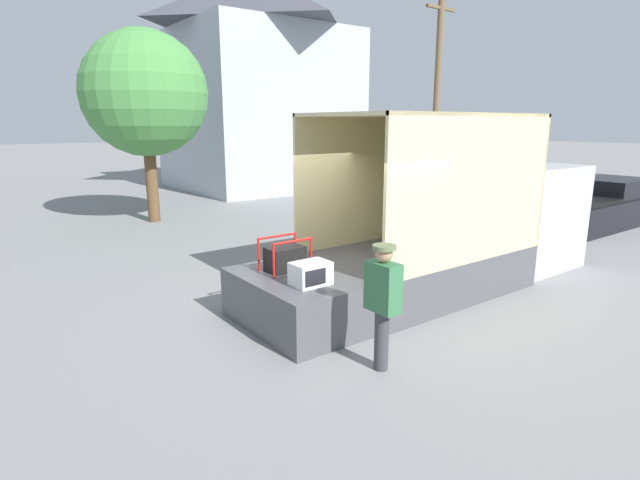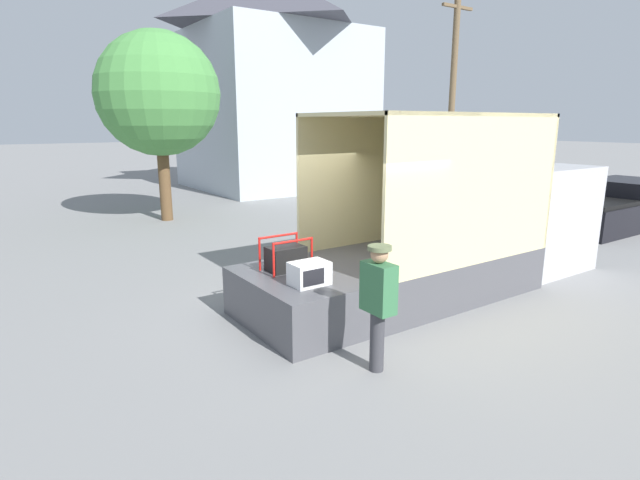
{
  "view_description": "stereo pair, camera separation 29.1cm",
  "coord_description": "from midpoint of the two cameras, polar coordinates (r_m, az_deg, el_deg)",
  "views": [
    {
      "loc": [
        -4.73,
        -5.96,
        3.02
      ],
      "look_at": [
        -0.43,
        -0.2,
        1.33
      ],
      "focal_mm": 28.0,
      "sensor_mm": 36.0,
      "label": 1
    },
    {
      "loc": [
        -4.5,
        -6.13,
        3.02
      ],
      "look_at": [
        -0.43,
        -0.2,
        1.33
      ],
      "focal_mm": 28.0,
      "sensor_mm": 36.0,
      "label": 2
    }
  ],
  "objects": [
    {
      "name": "ground_plane",
      "position": [
        8.19,
        0.54,
        -8.46
      ],
      "size": [
        160.0,
        160.0,
        0.0
      ],
      "primitive_type": "plane",
      "color": "gray"
    },
    {
      "name": "street_tree",
      "position": [
        16.4,
        -19.87,
        15.41
      ],
      "size": [
        3.71,
        3.71,
        5.74
      ],
      "color": "brown",
      "rests_on": "ground"
    },
    {
      "name": "tailgate_deck",
      "position": [
        7.66,
        -3.81,
        -6.92
      ],
      "size": [
        1.45,
        2.15,
        0.78
      ],
      "primitive_type": "cube",
      "color": "#4C4C51",
      "rests_on": "ground"
    },
    {
      "name": "portable_generator",
      "position": [
        7.77,
        -4.96,
        -2.06
      ],
      "size": [
        0.71,
        0.48,
        0.53
      ],
      "color": "black",
      "rests_on": "tailgate_deck"
    },
    {
      "name": "pickup_truck_black",
      "position": [
        17.29,
        28.82,
        3.44
      ],
      "size": [
        5.03,
        1.93,
        1.38
      ],
      "color": "black",
      "rests_on": "ground"
    },
    {
      "name": "box_truck",
      "position": [
        10.4,
        16.49,
        1.18
      ],
      "size": [
        6.12,
        2.27,
        3.18
      ],
      "color": "#B2B2B7",
      "rests_on": "ground"
    },
    {
      "name": "worker_person",
      "position": [
        6.14,
        5.84,
        -6.31
      ],
      "size": [
        0.29,
        0.44,
        1.61
      ],
      "color": "#38383D",
      "rests_on": "ground"
    },
    {
      "name": "house_backdrop",
      "position": [
        24.66,
        -7.38,
        17.52
      ],
      "size": [
        7.7,
        7.61,
        9.65
      ],
      "color": "#A8B2BC",
      "rests_on": "ground"
    },
    {
      "name": "utility_pole",
      "position": [
        23.75,
        12.86,
        16.19
      ],
      "size": [
        1.8,
        0.28,
        8.45
      ],
      "color": "brown",
      "rests_on": "ground"
    },
    {
      "name": "microwave",
      "position": [
        7.07,
        -2.26,
        -3.86
      ],
      "size": [
        0.54,
        0.39,
        0.33
      ],
      "color": "white",
      "rests_on": "tailgate_deck"
    }
  ]
}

